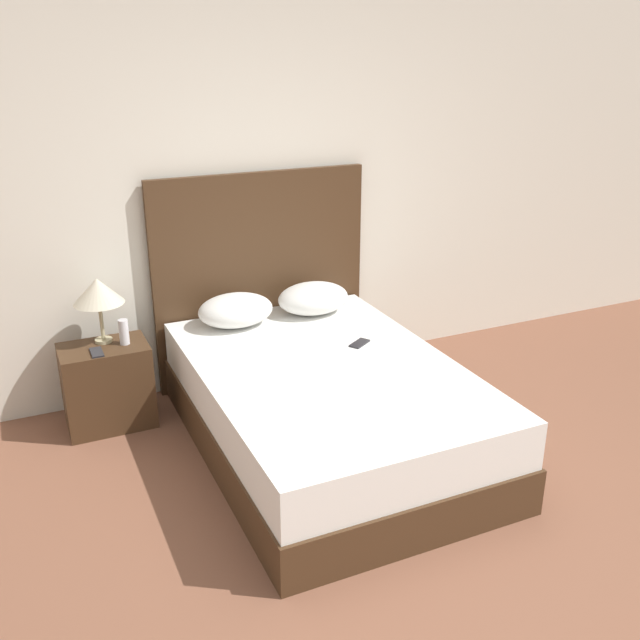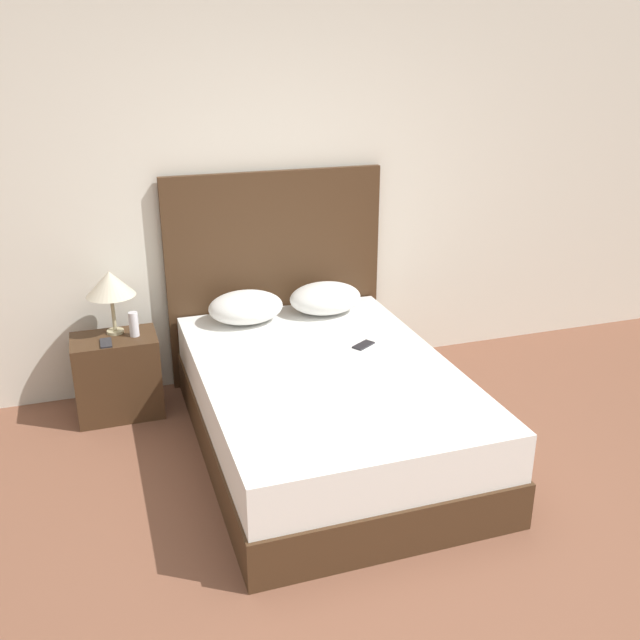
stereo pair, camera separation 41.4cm
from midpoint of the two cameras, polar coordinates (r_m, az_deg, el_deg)
name	(u,v)px [view 2 (the right image)]	position (r m, az deg, el deg)	size (l,w,h in m)	color
ground_plane	(425,608)	(3.40, 12.10, -21.76)	(16.00, 16.00, 0.00)	brown
wall_back	(268,190)	(4.94, -1.75, 10.35)	(10.00, 0.06, 2.70)	silver
bed	(326,408)	(4.27, 3.26, -7.09)	(1.46, 2.15, 0.54)	#422B19
headboard	(276,277)	(5.03, -1.22, 3.43)	(1.53, 0.05, 1.49)	#422B19
pillow_left	(246,307)	(4.75, -3.49, 0.99)	(0.50, 0.38, 0.21)	white
pillow_right	(325,298)	(4.92, 2.84, 1.71)	(0.50, 0.38, 0.21)	white
phone_on_bed	(363,345)	(4.43, 6.17, -2.06)	(0.16, 0.14, 0.01)	#232328
nightstand	(118,376)	(4.76, -13.52, -4.42)	(0.53, 0.36, 0.54)	#422B19
table_lamp	(110,284)	(4.61, -14.02, 2.74)	(0.31, 0.31, 0.42)	tan
phone_on_nightstand	(106,343)	(4.57, -14.30, -1.84)	(0.07, 0.15, 0.01)	#232328
toiletry_bottle	(134,324)	(4.62, -12.23, -0.38)	(0.06, 0.06, 0.16)	silver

